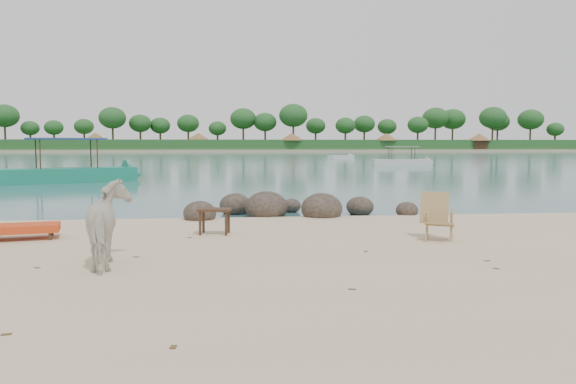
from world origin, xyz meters
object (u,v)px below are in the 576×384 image
(cow, at_px, (111,225))
(side_table, at_px, (215,223))
(boat_near, at_px, (66,146))
(boulders, at_px, (285,209))
(deck_chair, at_px, (439,218))
(lounge_chair, at_px, (12,225))

(cow, relative_size, side_table, 2.33)
(side_table, distance_m, boat_near, 19.58)
(boulders, relative_size, cow, 3.99)
(boulders, bearing_deg, boat_near, 122.88)
(boulders, xyz_separation_m, deck_chair, (2.53, -4.36, 0.29))
(boulders, bearing_deg, side_table, -119.04)
(boulders, relative_size, deck_chair, 6.68)
(lounge_chair, bearing_deg, boat_near, 89.69)
(cow, height_order, side_table, cow)
(deck_chair, bearing_deg, lounge_chair, -161.48)
(boulders, distance_m, cow, 6.84)
(side_table, bearing_deg, boulders, 70.72)
(boulders, height_order, deck_chair, deck_chair)
(side_table, bearing_deg, lounge_chair, -167.14)
(cow, bearing_deg, boat_near, -84.35)
(lounge_chair, relative_size, boat_near, 0.28)
(cow, relative_size, lounge_chair, 0.72)
(side_table, bearing_deg, cow, -108.11)
(side_table, bearing_deg, boat_near, 123.19)
(side_table, height_order, deck_chair, deck_chair)
(cow, height_order, deck_chair, cow)
(side_table, distance_m, deck_chair, 4.46)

